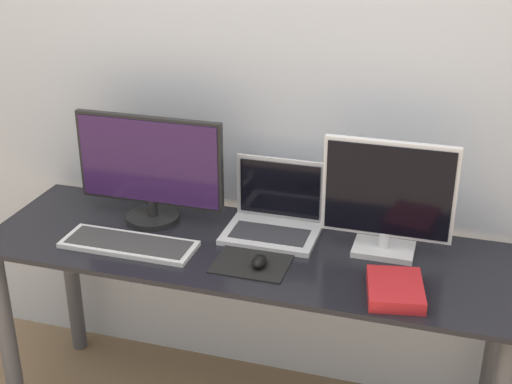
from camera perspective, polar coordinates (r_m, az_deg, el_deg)
name	(u,v)px	position (r m, az deg, el deg)	size (l,w,h in m)	color
wall_back	(277,73)	(2.53, 1.71, 9.53)	(7.00, 0.05, 2.50)	silver
desk	(248,285)	(2.47, -0.64, -7.49)	(1.81, 0.58, 0.74)	black
monitor_left	(150,168)	(2.53, -8.50, 1.88)	(0.54, 0.19, 0.39)	black
monitor_right	(388,198)	(2.32, 10.51, -0.45)	(0.43, 0.14, 0.39)	silver
laptop	(275,215)	(2.49, 1.52, -1.84)	(0.32, 0.24, 0.24)	silver
keyboard	(129,244)	(2.44, -10.13, -4.14)	(0.46, 0.16, 0.02)	silver
mousepad	(252,262)	(2.31, -0.31, -5.66)	(0.24, 0.20, 0.00)	black
mouse	(259,261)	(2.27, 0.27, -5.57)	(0.05, 0.07, 0.04)	black
book	(395,289)	(2.17, 11.07, -7.65)	(0.20, 0.24, 0.04)	red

